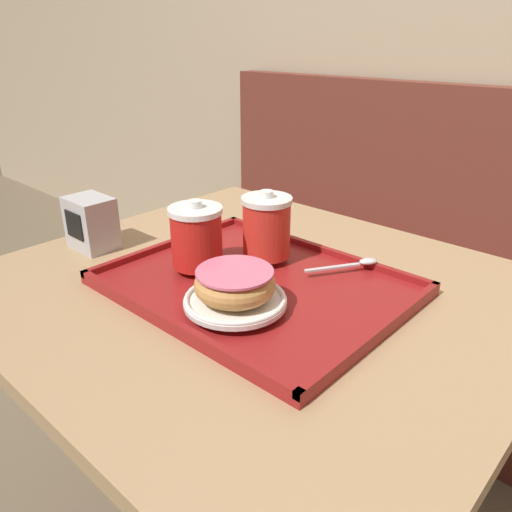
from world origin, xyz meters
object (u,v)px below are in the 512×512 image
Objects in this scene: coffee_cup_rear at (267,226)px; napkin_dispenser at (91,223)px; spoon at (358,263)px; donut_chocolate_glazed at (235,283)px; coffee_cup_front at (196,236)px.

coffee_cup_rear reaches higher than napkin_dispenser.
coffee_cup_rear is at bearing 148.12° from spoon.
napkin_dispenser is (-0.42, 0.00, -0.01)m from donut_chocolate_glazed.
coffee_cup_rear is 0.18m from spoon.
coffee_cup_rear is 0.20m from donut_chocolate_glazed.
coffee_cup_front is 0.13m from coffee_cup_rear.
spoon is (0.22, 0.20, -0.05)m from coffee_cup_front.
coffee_cup_rear is 1.17× the size of napkin_dispenser.
donut_chocolate_glazed is 0.27m from spoon.
donut_chocolate_glazed is at bearing -20.69° from coffee_cup_front.
coffee_cup_front is at bearing 163.04° from spoon.
coffee_cup_rear is 0.38m from napkin_dispenser.
donut_chocolate_glazed reaches higher than spoon.
napkin_dispenser is (-0.49, -0.25, 0.03)m from spoon.
coffee_cup_front is 0.95× the size of spoon.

